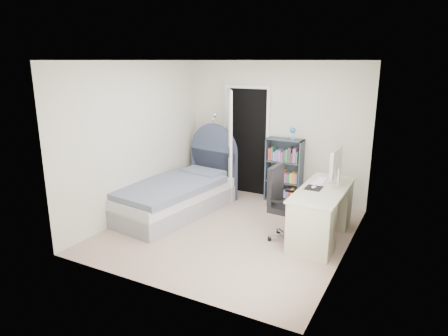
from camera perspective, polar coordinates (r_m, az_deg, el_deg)
The scene contains 8 objects.
room_shell at distance 5.74m, azimuth 0.86°, elevation 2.57°, with size 3.50×3.70×2.60m.
door at distance 7.44m, azimuth 1.67°, elevation 3.78°, with size 0.92×0.72×2.06m.
bed at distance 6.82m, azimuth -6.56°, elevation -3.65°, with size 1.32×2.36×1.38m.
nightstand at distance 7.79m, azimuth -0.94°, elevation -0.32°, with size 0.44×0.44×0.64m.
floor_lamp at distance 7.67m, azimuth -1.47°, elevation 1.10°, with size 0.22×0.22×1.57m.
bookcase at distance 7.28m, azimuth 8.60°, elevation -0.74°, with size 0.65×0.28×1.37m.
desk at distance 5.91m, azimuth 13.85°, elevation -5.96°, with size 0.62×1.56×1.28m.
office_chair at distance 5.71m, azimuth 8.51°, elevation -4.54°, with size 0.56×0.57×1.08m.
Camera 1 is at (2.55, -4.99, 2.50)m, focal length 32.00 mm.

